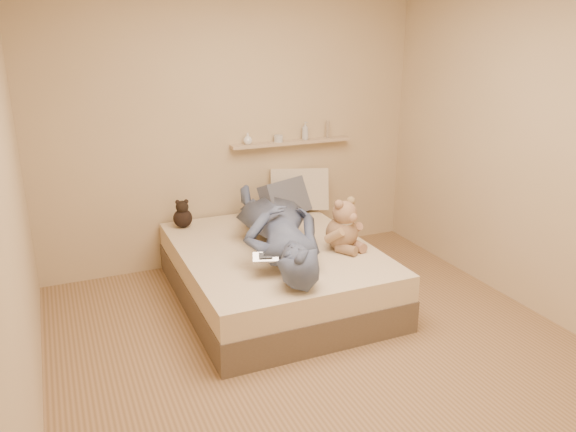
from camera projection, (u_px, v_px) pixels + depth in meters
name	position (u px, v px, depth m)	size (l,w,h in m)	color
room	(330.00, 170.00, 3.46)	(3.80, 3.80, 3.80)	#94714C
bed	(275.00, 272.00, 4.61)	(1.50, 1.90, 0.45)	brown
game_console	(266.00, 257.00, 3.92)	(0.19, 0.13, 0.06)	#B7B9BE
teddy_bear	(344.00, 228.00, 4.44)	(0.34, 0.35, 0.43)	#966D52
dark_plush	(183.00, 215.00, 4.95)	(0.17, 0.17, 0.26)	black
pillow_cream	(299.00, 189.00, 5.42)	(0.55, 0.16, 0.40)	beige
pillow_grey	(285.00, 199.00, 5.23)	(0.50, 0.14, 0.34)	slate
person	(278.00, 227.00, 4.40)	(0.62, 1.69, 0.41)	#4B5977
wall_shelf	(292.00, 142.00, 5.33)	(1.20, 0.12, 0.03)	tan
shelf_bottles	(283.00, 135.00, 5.27)	(0.90, 0.11, 0.17)	white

